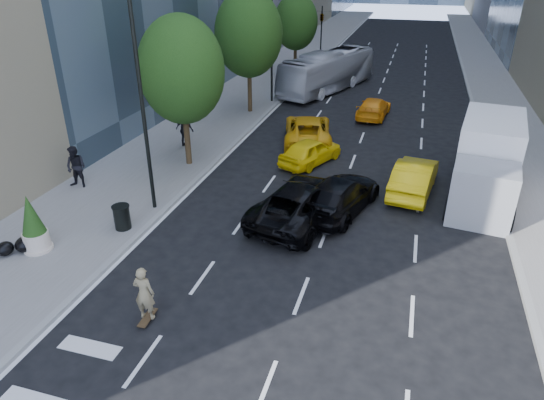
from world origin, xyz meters
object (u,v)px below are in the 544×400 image
(planter_shrub, at_px, (33,225))
(skateboarder, at_px, (145,297))
(box_truck, at_px, (488,160))
(trash_can, at_px, (122,218))
(city_bus, at_px, (328,71))
(black_sedan_mercedes, at_px, (340,195))
(black_sedan_lincoln, at_px, (302,202))

(planter_shrub, bearing_deg, skateboarder, -21.03)
(skateboarder, relative_size, box_truck, 0.24)
(trash_can, bearing_deg, city_bus, 81.76)
(box_truck, bearing_deg, black_sedan_mercedes, -142.65)
(black_sedan_mercedes, xyz_separation_m, box_truck, (6.04, 3.45, 0.97))
(skateboarder, xyz_separation_m, black_sedan_lincoln, (3.01, 7.50, -0.08))
(black_sedan_lincoln, xyz_separation_m, black_sedan_mercedes, (1.39, 1.15, -0.05))
(black_sedan_lincoln, xyz_separation_m, box_truck, (7.43, 4.60, 0.92))
(trash_can, bearing_deg, black_sedan_mercedes, 27.40)
(box_truck, distance_m, trash_can, 16.00)
(black_sedan_lincoln, distance_m, planter_shrub, 10.25)
(box_truck, bearing_deg, skateboarder, -123.17)
(black_sedan_mercedes, xyz_separation_m, city_bus, (-4.40, 20.73, 0.80))
(box_truck, relative_size, trash_can, 7.75)
(black_sedan_lincoln, distance_m, box_truck, 8.79)
(city_bus, height_order, box_truck, box_truck)
(box_truck, bearing_deg, trash_can, -143.95)
(black_sedan_mercedes, height_order, planter_shrub, planter_shrub)
(black_sedan_lincoln, xyz_separation_m, planter_shrub, (-8.77, -5.28, 0.39))
(city_bus, distance_m, box_truck, 20.19)
(black_sedan_mercedes, bearing_deg, planter_shrub, 47.18)
(black_sedan_mercedes, height_order, box_truck, box_truck)
(black_sedan_mercedes, xyz_separation_m, trash_can, (-8.00, -4.15, -0.14))
(planter_shrub, bearing_deg, black_sedan_mercedes, 32.33)
(skateboarder, height_order, black_sedan_mercedes, skateboarder)
(skateboarder, bearing_deg, box_truck, -133.85)
(city_bus, xyz_separation_m, planter_shrub, (-5.76, -27.16, -0.36))
(black_sedan_lincoln, relative_size, city_bus, 0.52)
(skateboarder, height_order, box_truck, box_truck)
(black_sedan_lincoln, height_order, trash_can, black_sedan_lincoln)
(city_bus, distance_m, planter_shrub, 27.77)
(box_truck, height_order, trash_can, box_truck)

